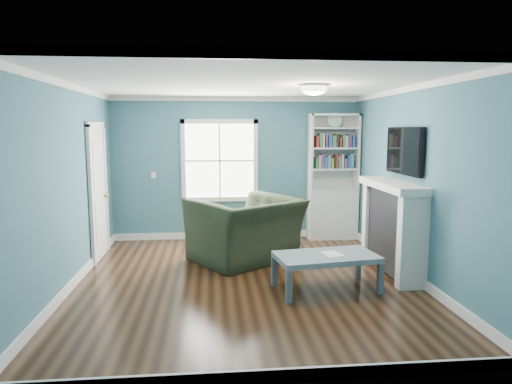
{
  "coord_description": "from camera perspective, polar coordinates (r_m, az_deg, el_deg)",
  "views": [
    {
      "loc": [
        -0.44,
        -5.87,
        2.02
      ],
      "look_at": [
        0.17,
        0.4,
        1.15
      ],
      "focal_mm": 32.0,
      "sensor_mm": 36.0,
      "label": 1
    }
  ],
  "objects": [
    {
      "name": "tv",
      "position": [
        6.62,
        18.05,
        4.91
      ],
      "size": [
        0.06,
        1.1,
        0.65
      ],
      "primitive_type": "cube",
      "color": "black",
      "rests_on": "fireplace"
    },
    {
      "name": "trim",
      "position": [
        5.93,
        -1.22,
        0.26
      ],
      "size": [
        4.5,
        5.0,
        2.6
      ],
      "color": "white",
      "rests_on": "ground"
    },
    {
      "name": "door",
      "position": [
        7.54,
        -19.14,
        0.2
      ],
      "size": [
        0.12,
        0.98,
        2.17
      ],
      "color": "silver",
      "rests_on": "ground"
    },
    {
      "name": "recliner",
      "position": [
        7.01,
        -1.29,
        -3.42
      ],
      "size": [
        1.78,
        1.64,
        1.3
      ],
      "primitive_type": "imported",
      "rotation": [
        0.0,
        0.0,
        -2.55
      ],
      "color": "black",
      "rests_on": "ground"
    },
    {
      "name": "fireplace",
      "position": [
        6.71,
        16.71,
        -4.39
      ],
      "size": [
        0.44,
        1.58,
        1.3
      ],
      "color": "black",
      "rests_on": "ground"
    },
    {
      "name": "bookshelf",
      "position": [
        8.53,
        9.55,
        0.35
      ],
      "size": [
        0.9,
        0.35,
        2.31
      ],
      "color": "silver",
      "rests_on": "ground"
    },
    {
      "name": "ceiling_fixture",
      "position": [
        6.14,
        7.29,
        12.73
      ],
      "size": [
        0.38,
        0.38,
        0.15
      ],
      "color": "white",
      "rests_on": "room_walls"
    },
    {
      "name": "floor",
      "position": [
        6.22,
        -1.19,
        -11.1
      ],
      "size": [
        5.0,
        5.0,
        0.0
      ],
      "primitive_type": "plane",
      "color": "black",
      "rests_on": "ground"
    },
    {
      "name": "coffee_table",
      "position": [
        5.87,
        8.77,
        -8.28
      ],
      "size": [
        1.34,
        0.86,
        0.46
      ],
      "rotation": [
        0.0,
        0.0,
        0.14
      ],
      "color": "#505560",
      "rests_on": "ground"
    },
    {
      "name": "light_switch",
      "position": [
        8.46,
        -12.7,
        2.09
      ],
      "size": [
        0.08,
        0.01,
        0.12
      ],
      "primitive_type": "cube",
      "color": "white",
      "rests_on": "room_walls"
    },
    {
      "name": "window",
      "position": [
        8.37,
        -4.56,
        3.92
      ],
      "size": [
        1.4,
        0.06,
        1.5
      ],
      "color": "white",
      "rests_on": "room_walls"
    },
    {
      "name": "paper_sheet",
      "position": [
        5.9,
        9.49,
        -7.62
      ],
      "size": [
        0.28,
        0.32,
        0.0
      ],
      "primitive_type": "cube",
      "rotation": [
        0.0,
        0.0,
        0.27
      ],
      "color": "white",
      "rests_on": "coffee_table"
    },
    {
      "name": "room_walls",
      "position": [
        5.9,
        -1.23,
        3.59
      ],
      "size": [
        5.0,
        5.0,
        5.0
      ],
      "color": "#3A6679",
      "rests_on": "ground"
    }
  ]
}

